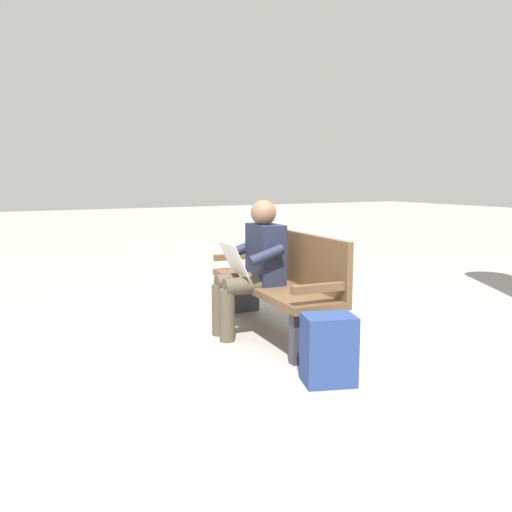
% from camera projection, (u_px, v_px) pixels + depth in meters
% --- Properties ---
extents(ground_plane, '(40.00, 40.00, 0.00)m').
position_uv_depth(ground_plane, '(271.00, 333.00, 4.73)').
color(ground_plane, gray).
extents(bench_near, '(1.84, 0.64, 0.90)m').
position_uv_depth(bench_near, '(279.00, 281.00, 4.69)').
color(bench_near, brown).
rests_on(bench_near, ground).
extents(person_seated, '(0.60, 0.60, 1.18)m').
position_uv_depth(person_seated, '(254.00, 264.00, 4.60)').
color(person_seated, '#1E2338').
rests_on(person_seated, ground).
extents(backpack, '(0.37, 0.40, 0.47)m').
position_uv_depth(backpack, '(328.00, 350.00, 3.54)').
color(backpack, navy).
rests_on(backpack, ground).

